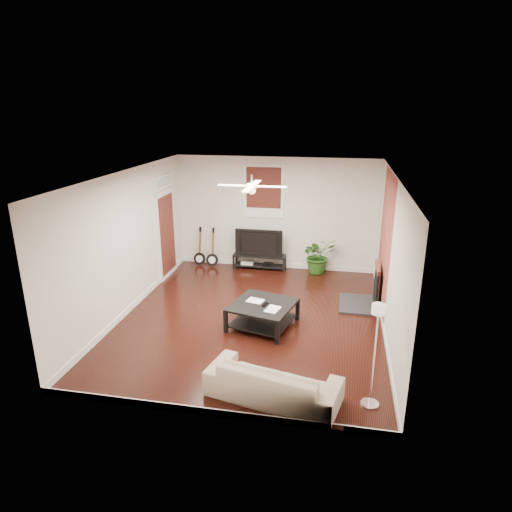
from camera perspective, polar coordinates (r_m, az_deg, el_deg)
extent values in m
cube|color=black|center=(8.91, -0.49, -7.84)|extent=(5.00, 6.00, 0.01)
cube|color=white|center=(8.06, -0.54, 10.28)|extent=(5.00, 6.00, 0.01)
cube|color=silver|center=(11.23, 2.51, 5.37)|extent=(5.00, 0.01, 2.80)
cube|color=silver|center=(5.68, -6.54, -8.37)|extent=(5.00, 0.01, 2.80)
cube|color=silver|center=(9.18, -16.00, 1.63)|extent=(0.01, 6.00, 2.80)
cube|color=silver|center=(8.28, 16.70, -0.27)|extent=(0.01, 6.00, 2.80)
cube|color=brown|center=(9.23, 16.09, 1.71)|extent=(0.02, 2.20, 2.80)
cube|color=black|center=(9.51, 13.86, -3.61)|extent=(0.80, 1.10, 0.92)
cube|color=#3A150F|center=(11.14, 0.98, 8.16)|extent=(1.00, 0.06, 1.30)
cube|color=white|center=(10.87, -11.34, 3.76)|extent=(0.08, 1.00, 2.50)
cube|color=black|center=(11.42, 0.44, -0.74)|extent=(1.33, 0.35, 0.37)
imported|color=black|center=(11.27, 0.47, 1.84)|extent=(1.19, 0.16, 0.68)
cube|color=black|center=(8.50, 0.85, -7.48)|extent=(1.32, 1.32, 0.46)
imported|color=tan|center=(6.57, 2.20, -15.60)|extent=(2.00, 1.14, 0.55)
imported|color=#245618|center=(11.18, 7.93, 0.10)|extent=(1.03, 0.97, 0.90)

